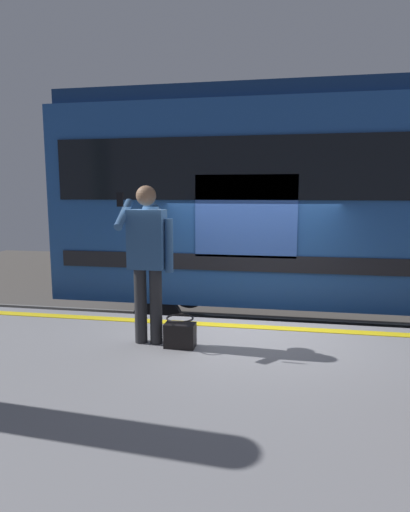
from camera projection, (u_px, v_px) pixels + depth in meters
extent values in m
plane|color=#4C4742|center=(245.00, 387.00, 5.88)|extent=(24.37, 24.37, 0.00)
cube|color=gray|center=(228.00, 433.00, 3.89)|extent=(15.50, 3.94, 0.96)
cube|color=yellow|center=(244.00, 326.00, 5.45)|extent=(15.19, 0.16, 0.01)
cube|color=slate|center=(252.00, 346.00, 7.24)|extent=(20.14, 0.08, 0.16)
cube|color=slate|center=(257.00, 321.00, 8.64)|extent=(20.14, 0.08, 0.16)
cube|color=#1E478C|center=(351.00, 204.00, 7.31)|extent=(9.56, 3.01, 3.04)
cube|color=navy|center=(356.00, 104.00, 7.07)|extent=(9.37, 2.77, 0.24)
cube|color=black|center=(370.00, 167.00, 5.75)|extent=(9.08, 0.03, 0.90)
cube|color=black|center=(365.00, 267.00, 5.95)|extent=(9.08, 0.03, 0.24)
cube|color=#3359B2|center=(245.00, 216.00, 6.14)|extent=(1.47, 0.02, 1.19)
cylinder|color=black|center=(158.00, 321.00, 6.96)|extent=(0.84, 0.12, 0.84)
cylinder|color=black|center=(189.00, 289.00, 9.30)|extent=(0.84, 0.12, 0.84)
cylinder|color=#262628|center=(156.00, 306.00, 4.79)|extent=(0.14, 0.14, 0.86)
cylinder|color=#262628|center=(141.00, 306.00, 4.82)|extent=(0.14, 0.14, 0.86)
cube|color=#2D517F|center=(147.00, 239.00, 4.70)|extent=(0.40, 0.24, 0.65)
sphere|color=#2D517F|center=(151.00, 211.00, 4.81)|extent=(0.20, 0.20, 0.20)
sphere|color=#997051|center=(146.00, 196.00, 4.63)|extent=(0.22, 0.22, 0.22)
cylinder|color=#2D517F|center=(169.00, 246.00, 4.66)|extent=(0.09, 0.09, 0.59)
cylinder|color=#2D517F|center=(124.00, 214.00, 4.62)|extent=(0.09, 0.42, 0.33)
cube|color=black|center=(120.00, 200.00, 4.50)|extent=(0.07, 0.02, 0.15)
cube|color=black|center=(180.00, 335.00, 4.71)|extent=(0.34, 0.19, 0.27)
torus|color=black|center=(180.00, 318.00, 4.68)|extent=(0.31, 0.31, 0.02)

